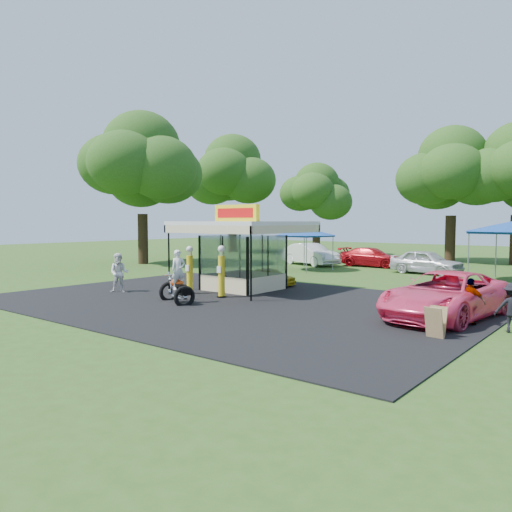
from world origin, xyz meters
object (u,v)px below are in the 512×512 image
object	(u,v)px
spectator_east_b	(471,302)
bg_car_b	(372,257)
a_frame_sign	(436,323)
kiosk_car	(270,277)
gas_pump_right	(222,273)
motorcycle	(178,282)
tent_east	(511,227)
tent_west	(305,232)
spectator_east_a	(512,308)
pink_sedan	(446,295)
gas_station_kiosk	(243,254)
bg_car_a	(311,254)
gas_pump_left	(190,271)
bg_car_c	(426,262)
spectator_west	(119,273)

from	to	relation	value
spectator_east_b	bg_car_b	xyz separation A→B (m)	(-11.77, 17.53, -0.07)
a_frame_sign	kiosk_car	world-z (taller)	kiosk_car
gas_pump_right	motorcycle	size ratio (longest dim) A/B	1.01
a_frame_sign	tent_east	world-z (taller)	tent_east
tent_west	spectator_east_a	bearing A→B (deg)	-38.86
pink_sedan	bg_car_b	xyz separation A→B (m)	(-10.75, 16.82, -0.11)
spectator_east_a	gas_station_kiosk	bearing A→B (deg)	-23.94
bg_car_a	bg_car_b	distance (m)	4.60
a_frame_sign	bg_car_a	xyz separation A→B (m)	(-15.77, 18.32, 0.37)
gas_pump_right	bg_car_b	xyz separation A→B (m)	(-1.50, 18.18, -0.41)
gas_pump_left	spectator_east_b	xyz separation A→B (m)	(12.16, 0.75, -0.30)
motorcycle	bg_car_a	world-z (taller)	motorcycle
spectator_east_b	motorcycle	bearing A→B (deg)	18.63
gas_pump_left	tent_east	xyz separation A→B (m)	(10.50, 14.51, 1.98)
kiosk_car	spectator_east_b	xyz separation A→B (m)	(11.16, -4.10, 0.30)
a_frame_sign	bg_car_c	bearing A→B (deg)	117.08
spectator_west	kiosk_car	bearing A→B (deg)	16.02
spectator_east_b	bg_car_c	size ratio (longest dim) A/B	0.34
a_frame_sign	kiosk_car	bearing A→B (deg)	155.52
gas_pump_right	motorcycle	bearing A→B (deg)	-100.30
kiosk_car	pink_sedan	size ratio (longest dim) A/B	0.48
spectator_east_a	bg_car_c	world-z (taller)	bg_car_c
kiosk_car	pink_sedan	xyz separation A→B (m)	(10.14, -3.40, 0.34)
gas_pump_left	bg_car_b	size ratio (longest dim) A/B	0.46
gas_pump_right	spectator_east_a	size ratio (longest dim) A/B	1.52
spectator_east_b	tent_west	world-z (taller)	tent_west
kiosk_car	spectator_east_a	xyz separation A→B (m)	(12.42, -4.32, 0.28)
bg_car_a	tent_west	xyz separation A→B (m)	(1.78, -3.55, 1.79)
kiosk_car	spectator_east_a	size ratio (longest dim) A/B	1.85
motorcycle	bg_car_a	distance (m)	19.48
spectator_west	bg_car_c	distance (m)	19.35
kiosk_car	tent_east	bearing A→B (deg)	-44.52
gas_pump_right	a_frame_sign	world-z (taller)	gas_pump_right
kiosk_car	pink_sedan	world-z (taller)	pink_sedan
kiosk_car	spectator_east_a	distance (m)	13.15
bg_car_b	gas_pump_left	bearing A→B (deg)	178.98
bg_car_a	spectator_west	bearing A→B (deg)	-158.57
kiosk_car	spectator_east_b	distance (m)	11.89
a_frame_sign	tent_west	size ratio (longest dim) A/B	0.22
spectator_east_b	bg_car_a	xyz separation A→B (m)	(-16.05, 15.85, 0.06)
gas_pump_left	motorcycle	bearing A→B (deg)	-54.87
kiosk_car	tent_west	world-z (taller)	tent_west
a_frame_sign	pink_sedan	bearing A→B (deg)	109.75
spectator_west	tent_west	world-z (taller)	tent_west
a_frame_sign	spectator_west	distance (m)	14.93
bg_car_a	gas_pump_left	bearing A→B (deg)	-148.05
spectator_east_a	a_frame_sign	bearing A→B (deg)	41.46
bg_car_b	pink_sedan	bearing A→B (deg)	-147.19
motorcycle	gas_station_kiosk	bearing A→B (deg)	115.91
motorcycle	pink_sedan	size ratio (longest dim) A/B	0.39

